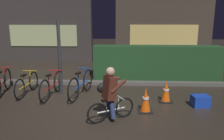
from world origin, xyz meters
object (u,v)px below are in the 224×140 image
parked_bike_leftmost (2,83)px  parked_bike_center_right (81,84)px  parked_bike_left_mid (27,84)px  cyclist (110,94)px  traffic_cone_far (166,92)px  blue_crate (200,101)px  parked_bike_center_left (52,86)px  traffic_cone_near (146,100)px  street_post (60,58)px

parked_bike_leftmost → parked_bike_center_right: 2.42m
parked_bike_left_mid → cyclist: cyclist is taller
traffic_cone_far → blue_crate: bearing=-20.7°
traffic_cone_far → parked_bike_center_left: bearing=175.5°
traffic_cone_near → cyclist: (-0.87, -0.51, 0.33)m
street_post → parked_bike_left_mid: size_ratio=1.49×
traffic_cone_far → cyclist: bearing=-140.9°
parked_bike_leftmost → cyclist: size_ratio=1.38×
street_post → cyclist: bearing=-48.4°
parked_bike_leftmost → parked_bike_left_mid: bearing=-98.2°
street_post → blue_crate: (3.96, -0.90, -0.98)m
traffic_cone_near → parked_bike_left_mid: bearing=161.7°
blue_crate → street_post: bearing=167.2°
parked_bike_left_mid → blue_crate: 5.04m
parked_bike_center_left → cyclist: cyclist is taller
traffic_cone_far → blue_crate: (0.85, -0.32, -0.14)m
parked_bike_left_mid → parked_bike_center_left: parked_bike_center_left is taller
blue_crate → cyclist: bearing=-158.9°
cyclist → parked_bike_left_mid: bearing=117.4°
parked_bike_leftmost → blue_crate: (5.71, -0.71, -0.21)m
parked_bike_left_mid → parked_bike_center_left: (0.82, -0.18, 0.02)m
traffic_cone_near → blue_crate: size_ratio=1.41×
traffic_cone_far → traffic_cone_near: bearing=-131.8°
cyclist → parked_bike_center_right: bearing=90.4°
parked_bike_center_left → blue_crate: bearing=-91.7°
parked_bike_left_mid → cyclist: bearing=-118.9°
parked_bike_leftmost → traffic_cone_near: (4.23, -1.11, -0.06)m
parked_bike_center_left → blue_crate: parked_bike_center_left is taller
street_post → parked_bike_center_left: 0.87m
cyclist → blue_crate: bearing=-9.1°
parked_bike_left_mid → traffic_cone_far: parked_bike_left_mid is taller
parked_bike_center_right → blue_crate: parked_bike_center_right is taller
blue_crate → parked_bike_center_left: bearing=172.1°
parked_bike_center_left → parked_bike_left_mid: bearing=84.1°
parked_bike_left_mid → traffic_cone_far: (4.13, -0.44, -0.03)m
parked_bike_left_mid → parked_bike_center_right: parked_bike_center_right is taller
street_post → traffic_cone_far: size_ratio=3.75×
street_post → parked_bike_center_left: street_post is taller
parked_bike_center_right → traffic_cone_near: bearing=-107.4°
parked_bike_center_left → traffic_cone_near: bearing=-104.0°
street_post → parked_bike_leftmost: street_post is taller
parked_bike_left_mid → cyclist: (2.62, -1.66, 0.31)m
parked_bike_left_mid → blue_crate: (4.98, -0.76, -0.17)m
parked_bike_center_left → cyclist: (1.80, -1.49, 0.28)m
street_post → parked_bike_center_right: bearing=-17.9°
parked_bike_leftmost → parked_bike_center_right: parked_bike_center_right is taller
parked_bike_center_right → traffic_cone_far: parked_bike_center_right is taller
parked_bike_leftmost → parked_bike_center_left: bearing=-106.4°
traffic_cone_near → parked_bike_center_right: bearing=149.0°
parked_bike_center_right → blue_crate: size_ratio=3.91×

